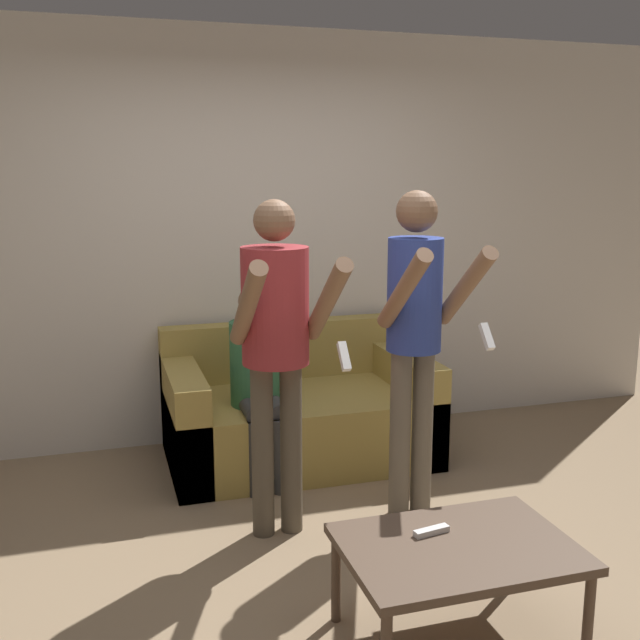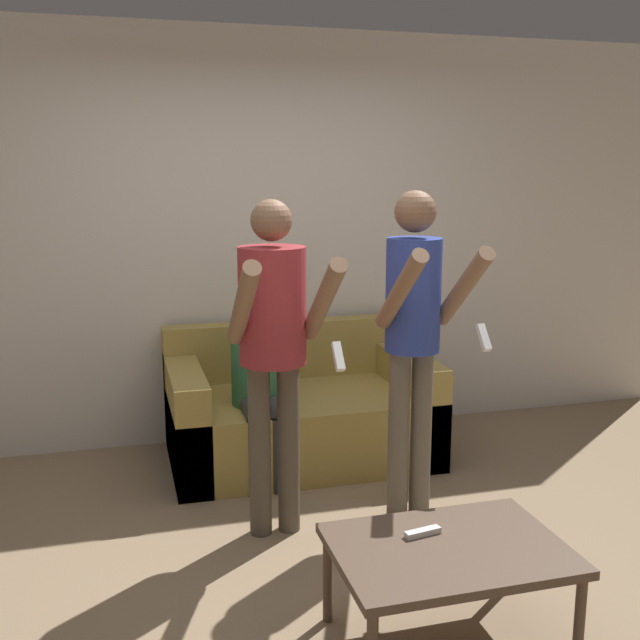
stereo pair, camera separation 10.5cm
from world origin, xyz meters
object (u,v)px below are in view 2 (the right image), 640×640
Objects in this scene: person_standing_left at (274,332)px; person_seated at (259,374)px; couch at (299,414)px; coffee_table at (449,556)px; remote_on_table at (423,532)px; person_standing_right at (414,323)px.

person_standing_left is 1.45× the size of person_seated.
coffee_table is at bearing -87.69° from couch.
couch is 0.52m from person_seated.
remote_on_table is (-0.06, 0.10, 0.05)m from coffee_table.
person_seated is at bearing 100.60° from remote_on_table.
remote_on_table is (0.02, -1.93, 0.15)m from couch.
person_seated reaches higher than remote_on_table.
person_standing_right reaches higher than coffee_table.
person_standing_right reaches higher than remote_on_table.
person_seated is 1.85m from coffee_table.
person_standing_right is (0.36, -0.97, 0.77)m from couch.
remote_on_table is at bearing -89.44° from couch.
person_standing_right is 1.29m from coffee_table.
person_standing_left is at bearing 179.97° from person_standing_right.
couch is 10.57× the size of remote_on_table.
remote_on_table is (0.38, -0.96, -0.62)m from person_standing_left.
couch is 0.95× the size of person_standing_right.
person_standing_left is at bearing -110.48° from couch.
person_standing_right is at bearing -69.51° from couch.
coffee_table is 5.71× the size of remote_on_table.
person_standing_right is at bearing -0.03° from person_standing_left.
person_standing_right is at bearing 75.18° from coffee_table.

